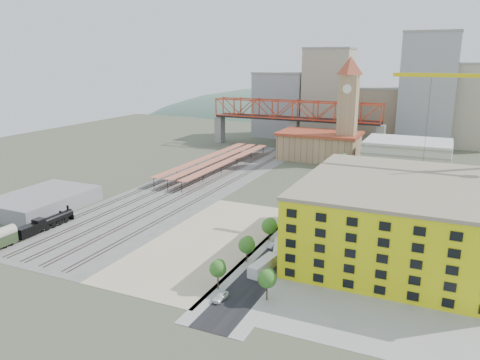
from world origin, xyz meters
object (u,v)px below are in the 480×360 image
at_px(clock_tower, 348,100).
at_px(locomotive, 48,223).
at_px(site_trailer_b, 279,249).
at_px(car_0, 220,297).
at_px(site_trailer_d, 308,219).
at_px(site_trailer_a, 263,266).
at_px(site_trailer_c, 297,230).
at_px(construction_building, 397,218).

relative_size(clock_tower, locomotive, 2.53).
height_order(clock_tower, locomotive, clock_tower).
height_order(site_trailer_b, car_0, site_trailer_b).
bearing_deg(locomotive, site_trailer_d, 28.35).
relative_size(site_trailer_a, site_trailer_c, 1.16).
height_order(site_trailer_a, site_trailer_b, site_trailer_a).
relative_size(clock_tower, site_trailer_a, 5.12).
height_order(site_trailer_b, site_trailer_c, site_trailer_b).
distance_m(site_trailer_b, car_0, 26.48).
bearing_deg(site_trailer_b, site_trailer_d, 72.72).
height_order(construction_building, site_trailer_b, construction_building).
xyz_separation_m(clock_tower, car_0, (5.00, -138.88, -27.96)).
height_order(construction_building, car_0, construction_building).
bearing_deg(clock_tower, site_trailer_c, -85.32).
bearing_deg(site_trailer_a, locomotive, -172.55).
bearing_deg(car_0, locomotive, 170.31).
relative_size(site_trailer_a, car_0, 2.34).
distance_m(construction_building, site_trailer_b, 30.00).
height_order(locomotive, car_0, locomotive).
bearing_deg(clock_tower, car_0, -87.94).
bearing_deg(construction_building, site_trailer_c, 175.00).
bearing_deg(site_trailer_d, site_trailer_b, -105.44).
bearing_deg(site_trailer_d, clock_tower, 79.79).
bearing_deg(site_trailer_c, site_trailer_d, 70.30).
xyz_separation_m(clock_tower, construction_building, (34.00, -99.99, -19.29)).
xyz_separation_m(site_trailer_a, site_trailer_b, (0.00, 10.45, -0.08)).
height_order(site_trailer_c, car_0, site_trailer_c).
xyz_separation_m(locomotive, site_trailer_d, (66.00, 35.61, -0.59)).
relative_size(construction_building, locomotive, 2.46).
bearing_deg(site_trailer_c, site_trailer_a, -109.70).
xyz_separation_m(clock_tower, site_trailer_d, (8.00, -87.34, -27.37)).
distance_m(site_trailer_a, car_0, 16.16).
distance_m(clock_tower, site_trailer_b, 116.13).
distance_m(site_trailer_b, site_trailer_c, 14.85).
distance_m(clock_tower, site_trailer_d, 91.87).
distance_m(site_trailer_b, site_trailer_d, 25.24).
relative_size(locomotive, car_0, 4.74).
height_order(clock_tower, construction_building, clock_tower).
relative_size(site_trailer_c, site_trailer_d, 0.91).
bearing_deg(construction_building, clock_tower, 108.78).
height_order(construction_building, site_trailer_d, construction_building).
bearing_deg(car_0, clock_tower, 96.56).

